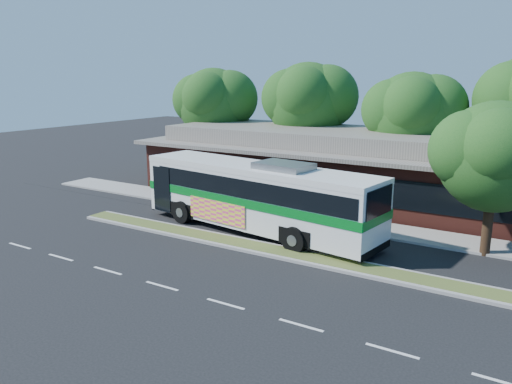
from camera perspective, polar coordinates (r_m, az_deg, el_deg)
ground at (r=22.21m, az=3.96°, el=-7.87°), size 120.00×120.00×0.00m
median_strip at (r=22.69m, az=4.67°, el=-7.22°), size 26.00×1.10×0.15m
sidewalk at (r=27.74m, az=10.10°, el=-3.61°), size 44.00×2.60×0.12m
parking_lot at (r=40.35m, az=-12.34°, el=1.44°), size 14.00×12.00×0.01m
plaza_building at (r=33.35m, az=14.42°, el=2.64°), size 33.20×11.20×4.45m
tree_bg_a at (r=41.38m, az=-4.26°, el=10.18°), size 6.47×5.80×8.63m
tree_bg_b at (r=38.18m, az=6.63°, el=10.31°), size 6.69×6.00×9.00m
tree_bg_c at (r=34.62m, az=18.05°, el=8.57°), size 6.24×5.60×8.26m
transit_bus at (r=25.65m, az=0.20°, el=0.01°), size 13.89×4.80×3.83m
sedan at (r=34.16m, az=-6.54°, el=0.64°), size 4.66×3.23×1.25m
sidewalk_tree at (r=24.17m, az=26.52°, el=3.85°), size 5.43×4.87×6.95m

